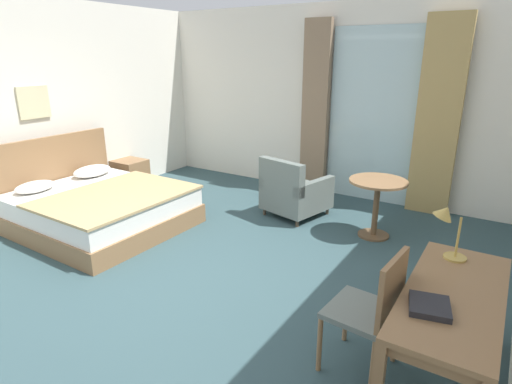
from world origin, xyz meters
The scene contains 14 objects.
ground centered at (0.00, 0.00, -0.05)m, with size 6.43×7.62×0.10m, color #334C51.
wall_back centered at (0.00, 3.55, 1.44)m, with size 6.03×0.12×2.88m, color white.
balcony_glass_door centered at (0.83, 3.47, 1.27)m, with size 1.35×0.02×2.54m, color silver.
curtain_panel_left centered at (-0.07, 3.37, 1.33)m, with size 0.42×0.10×2.66m, color #897056.
curtain_panel_right centered at (1.72, 3.37, 1.33)m, with size 0.56×0.10×2.66m, color tan.
bed centered at (-1.79, 0.53, 0.27)m, with size 2.06×1.83×1.08m.
nightstand centered at (-2.66, 1.84, 0.25)m, with size 0.47×0.46×0.50m.
writing_desk centered at (2.49, -0.06, 0.64)m, with size 0.57×1.41×0.73m.
desk_chair centered at (2.03, -0.18, 0.53)m, with size 0.47×0.49×0.93m.
desk_lamp centered at (2.34, 0.41, 1.01)m, with size 0.27×0.18×0.42m.
closed_book centered at (2.40, -0.34, 0.75)m, with size 0.23×0.25×0.04m, color #232328.
armchair_by_window centered at (0.18, 2.23, 0.33)m, with size 0.88×0.92×0.84m.
round_cafe_table centered at (1.35, 2.14, 0.54)m, with size 0.69×0.69×0.73m.
framed_picture centered at (-2.88, 0.52, 1.54)m, with size 0.03×0.43×0.42m.
Camera 1 is at (2.67, -2.67, 2.16)m, focal length 29.29 mm.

